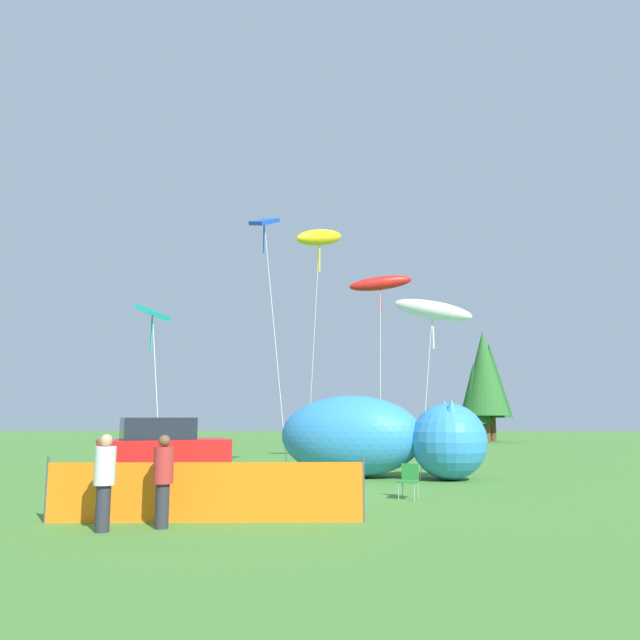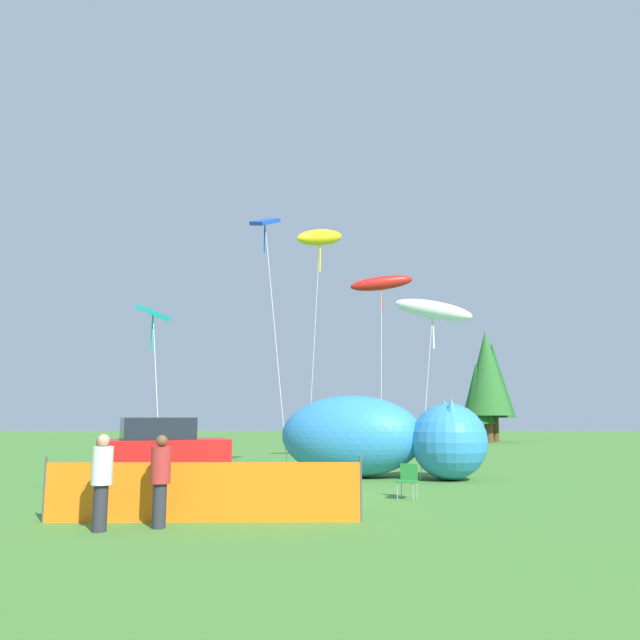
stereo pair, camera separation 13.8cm
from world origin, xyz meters
name	(u,v)px [view 1 (the left image)]	position (x,y,z in m)	size (l,w,h in m)	color
ground_plane	(272,496)	(0.00, 0.00, 0.00)	(120.00, 120.00, 0.00)	#477F33
parked_car	(162,451)	(-3.56, 2.65, 0.97)	(4.18, 3.06, 1.98)	red
folding_chair	(409,478)	(3.46, -0.47, 0.51)	(0.60, 0.60, 0.86)	#267F33
inflatable_cat	(375,439)	(3.04, 4.61, 1.25)	(7.03, 4.09, 2.71)	#338CD8
safety_fence	(206,492)	(-0.98, -3.89, 0.58)	(6.25, 0.22, 1.26)	orange
spectator_in_blue_shirt	(163,477)	(-1.66, -4.52, 0.93)	(0.37, 0.37, 1.70)	#2D2D38
spectator_in_red_shirt	(104,478)	(-2.64, -4.88, 0.94)	(0.38, 0.38, 1.73)	#2D2D38
kite_blue_box	(265,227)	(-1.06, 7.68, 9.52)	(1.84, 3.29, 10.08)	silver
kite_teal_diamond	(153,315)	(-4.51, 4.44, 5.41)	(1.77, 3.09, 5.81)	silver
kite_yellow_hero	(319,238)	(1.17, 5.80, 8.50)	(2.12, 1.85, 9.09)	silver
kite_white_ghost	(432,310)	(4.95, 4.03, 5.50)	(2.73, 1.63, 6.17)	silver
kite_red_lizard	(381,284)	(3.78, 10.14, 7.70)	(2.81, 1.94, 8.24)	silver
horizon_tree_east	(490,381)	(14.09, 31.79, 4.60)	(3.14, 3.14, 7.49)	brown
horizon_tree_west	(484,373)	(13.10, 29.76, 5.04)	(3.44, 3.44, 8.21)	brown
horizon_tree_mid	(474,393)	(12.30, 29.66, 3.55)	(2.42, 2.42, 5.78)	brown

